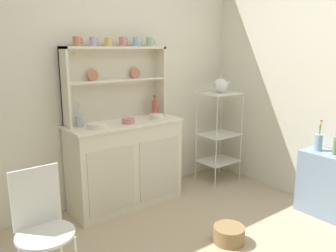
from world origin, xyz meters
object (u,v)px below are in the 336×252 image
(bakers_rack, at_px, (219,129))
(floor_basket, at_px, (229,234))
(hutch_cabinet, at_px, (126,163))
(bowl_mixing_large, at_px, (96,126))
(side_shelf_blue, at_px, (326,184))
(cup_terracotta_0, at_px, (77,41))
(oil_bottle, at_px, (336,145))
(utensil_jar, at_px, (80,120))
(hutch_shelf_unit, at_px, (115,78))
(porcelain_teapot, at_px, (220,86))
(wire_chair, at_px, (42,221))
(jam_bottle, at_px, (155,108))
(flower_vase, at_px, (319,141))

(bakers_rack, height_order, floor_basket, bakers_rack)
(hutch_cabinet, xyz_separation_m, bowl_mixing_large, (-0.34, -0.07, 0.45))
(side_shelf_blue, relative_size, cup_terracotta_0, 6.92)
(side_shelf_blue, xyz_separation_m, oil_bottle, (0.00, -0.05, 0.40))
(floor_basket, bearing_deg, utensil_jar, 121.04)
(hutch_shelf_unit, distance_m, utensil_jar, 0.57)
(bowl_mixing_large, bearing_deg, porcelain_teapot, -1.08)
(hutch_shelf_unit, xyz_separation_m, bakers_rack, (1.22, -0.27, -0.65))
(bakers_rack, distance_m, wire_chair, 2.43)
(hutch_shelf_unit, xyz_separation_m, side_shelf_blue, (1.41, -1.52, -0.98))
(hutch_shelf_unit, height_order, jam_bottle, hutch_shelf_unit)
(floor_basket, bearing_deg, bowl_mixing_large, 121.11)
(hutch_shelf_unit, distance_m, oil_bottle, 2.19)
(floor_basket, height_order, cup_terracotta_0, cup_terracotta_0)
(jam_bottle, bearing_deg, cup_terracotta_0, 177.48)
(wire_chair, bearing_deg, hutch_shelf_unit, 20.08)
(floor_basket, bearing_deg, side_shelf_blue, -11.37)
(porcelain_teapot, bearing_deg, cup_terracotta_0, 172.05)
(flower_vase, bearing_deg, porcelain_teapot, 99.19)
(wire_chair, xyz_separation_m, utensil_jar, (0.67, 0.91, 0.41))
(cup_terracotta_0, height_order, porcelain_teapot, cup_terracotta_0)
(wire_chair, relative_size, porcelain_teapot, 3.32)
(utensil_jar, bearing_deg, flower_vase, -35.72)
(hutch_shelf_unit, xyz_separation_m, cup_terracotta_0, (-0.39, -0.04, 0.35))
(floor_basket, bearing_deg, hutch_shelf_unit, 103.19)
(floor_basket, distance_m, porcelain_teapot, 1.76)
(hutch_cabinet, distance_m, hutch_shelf_unit, 0.86)
(hutch_cabinet, bearing_deg, bakers_rack, -4.79)
(hutch_cabinet, bearing_deg, utensil_jar, 169.57)
(hutch_shelf_unit, xyz_separation_m, jam_bottle, (0.43, -0.08, -0.33))
(bakers_rack, xyz_separation_m, jam_bottle, (-0.80, 0.19, 0.31))
(bakers_rack, height_order, porcelain_teapot, porcelain_teapot)
(side_shelf_blue, relative_size, oil_bottle, 2.80)
(cup_terracotta_0, height_order, bowl_mixing_large, cup_terracotta_0)
(wire_chair, bearing_deg, porcelain_teapot, -4.73)
(cup_terracotta_0, xyz_separation_m, bowl_mixing_large, (0.05, -0.20, -0.74))
(oil_bottle, bearing_deg, cup_terracotta_0, 139.56)
(bakers_rack, xyz_separation_m, flower_vase, (0.18, -1.14, 0.07))
(side_shelf_blue, bearing_deg, cup_terracotta_0, 140.46)
(hutch_shelf_unit, bearing_deg, bakers_rack, -12.34)
(flower_vase, bearing_deg, cup_terracotta_0, 142.82)
(oil_bottle, bearing_deg, jam_bottle, 123.22)
(wire_chair, bearing_deg, utensil_jar, 31.48)
(bakers_rack, xyz_separation_m, oil_bottle, (0.18, -1.30, 0.06))
(wire_chair, xyz_separation_m, jam_bottle, (1.52, 0.91, 0.44))
(side_shelf_blue, relative_size, floor_basket, 2.36)
(utensil_jar, bearing_deg, porcelain_teapot, -6.27)
(hutch_shelf_unit, height_order, side_shelf_blue, hutch_shelf_unit)
(wire_chair, height_order, flower_vase, flower_vase)
(utensil_jar, height_order, porcelain_teapot, porcelain_teapot)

